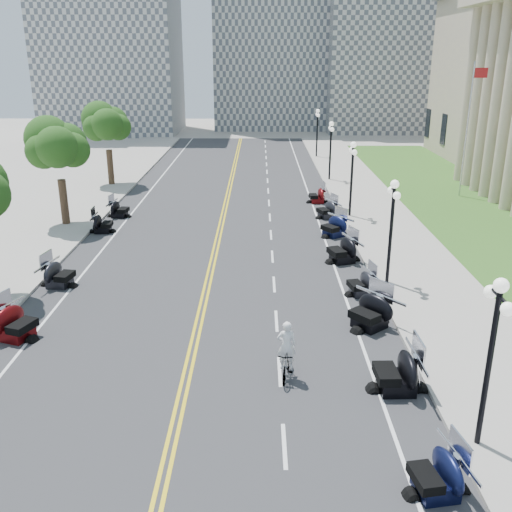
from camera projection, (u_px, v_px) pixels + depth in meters
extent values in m
plane|color=gray|center=(199.00, 321.00, 23.61)|extent=(160.00, 160.00, 0.00)
cube|color=#333335|center=(216.00, 245.00, 33.04)|extent=(16.00, 90.00, 0.01)
cube|color=yellow|center=(214.00, 245.00, 33.03)|extent=(0.12, 90.00, 0.00)
cube|color=yellow|center=(219.00, 245.00, 33.03)|extent=(0.12, 90.00, 0.00)
cube|color=white|center=(327.00, 245.00, 33.00)|extent=(0.12, 90.00, 0.00)
cube|color=white|center=(106.00, 245.00, 33.07)|extent=(0.12, 90.00, 0.00)
cube|color=white|center=(284.00, 446.00, 16.04)|extent=(0.12, 2.00, 0.00)
cube|color=white|center=(280.00, 371.00, 19.81)|extent=(0.12, 2.00, 0.00)
cube|color=white|center=(276.00, 321.00, 23.58)|extent=(0.12, 2.00, 0.00)
cube|color=white|center=(274.00, 284.00, 27.36)|extent=(0.12, 2.00, 0.00)
cube|color=white|center=(272.00, 256.00, 31.13)|extent=(0.12, 2.00, 0.00)
cube|color=white|center=(271.00, 235.00, 34.90)|extent=(0.12, 2.00, 0.00)
cube|color=white|center=(270.00, 217.00, 38.67)|extent=(0.12, 2.00, 0.00)
cube|color=white|center=(269.00, 203.00, 42.45)|extent=(0.12, 2.00, 0.00)
cube|color=white|center=(268.00, 191.00, 46.22)|extent=(0.12, 2.00, 0.00)
cube|color=white|center=(268.00, 181.00, 49.99)|extent=(0.12, 2.00, 0.00)
cube|color=white|center=(267.00, 172.00, 53.76)|extent=(0.12, 2.00, 0.00)
cube|color=white|center=(266.00, 164.00, 57.53)|extent=(0.12, 2.00, 0.00)
cube|color=white|center=(266.00, 157.00, 61.31)|extent=(0.12, 2.00, 0.00)
cube|color=white|center=(266.00, 152.00, 65.08)|extent=(0.12, 2.00, 0.00)
cube|color=white|center=(265.00, 146.00, 68.85)|extent=(0.12, 2.00, 0.00)
cube|color=white|center=(265.00, 142.00, 72.62)|extent=(0.12, 2.00, 0.00)
cube|color=#9E9991|center=(398.00, 244.00, 32.95)|extent=(5.00, 90.00, 0.15)
cube|color=#9E9991|center=(36.00, 243.00, 33.07)|extent=(5.00, 90.00, 0.15)
cube|color=#356023|center=(470.00, 209.00, 40.47)|extent=(9.00, 60.00, 0.10)
cube|color=gray|center=(110.00, 35.00, 77.85)|extent=(18.00, 14.00, 26.00)
cube|color=gray|center=(270.00, 22.00, 82.72)|extent=(16.00, 12.00, 30.00)
cube|color=gray|center=(396.00, 51.00, 81.12)|extent=(20.00, 14.00, 22.00)
imported|color=#A51414|center=(286.00, 364.00, 19.30)|extent=(0.76, 1.81, 1.05)
imported|color=white|center=(287.00, 326.00, 18.84)|extent=(0.64, 0.42, 1.75)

